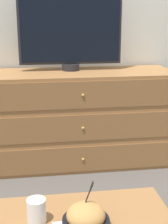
{
  "coord_description": "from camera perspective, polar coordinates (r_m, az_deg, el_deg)",
  "views": [
    {
      "loc": [
        -0.49,
        -3.07,
        1.28
      ],
      "look_at": [
        -0.24,
        -1.38,
        0.77
      ],
      "focal_mm": 55.0,
      "sensor_mm": 36.0,
      "label": 1
    }
  ],
  "objects": [
    {
      "name": "tv",
      "position": [
        2.87,
        -2.3,
        13.19
      ],
      "size": [
        0.85,
        0.15,
        0.61
      ],
      "color": "#232328",
      "rests_on": "dresser"
    },
    {
      "name": "wall_back",
      "position": [
        3.13,
        0.7,
        16.97
      ],
      "size": [
        12.0,
        0.05,
        2.6
      ],
      "color": "silver",
      "rests_on": "ground_plane"
    },
    {
      "name": "dresser",
      "position": [
        2.93,
        -0.93,
        -0.96
      ],
      "size": [
        1.58,
        0.56,
        0.79
      ],
      "color": "#9E6B3D",
      "rests_on": "ground_plane"
    },
    {
      "name": "takeout_bowl",
      "position": [
        1.52,
        0.31,
        -17.11
      ],
      "size": [
        0.2,
        0.2,
        0.19
      ],
      "color": "black",
      "rests_on": "coffee_table"
    },
    {
      "name": "ground_plane",
      "position": [
        3.36,
        0.69,
        -5.79
      ],
      "size": [
        12.0,
        12.0,
        0.0
      ],
      "primitive_type": "plane",
      "color": "#56514C"
    },
    {
      "name": "drink_cup",
      "position": [
        1.55,
        -7.89,
        -16.15
      ],
      "size": [
        0.08,
        0.08,
        0.11
      ],
      "color": "beige",
      "rests_on": "coffee_table"
    }
  ]
}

